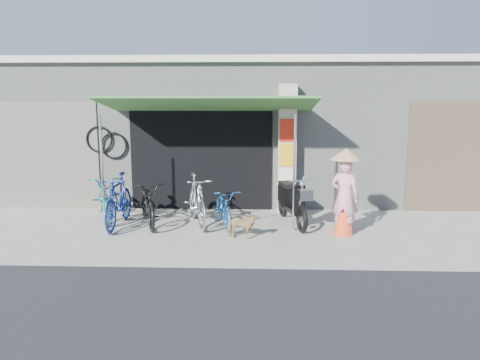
{
  "coord_description": "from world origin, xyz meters",
  "views": [
    {
      "loc": [
        0.17,
        -8.55,
        2.67
      ],
      "look_at": [
        -0.2,
        1.0,
        1.0
      ],
      "focal_mm": 35.0,
      "sensor_mm": 36.0,
      "label": 1
    }
  ],
  "objects_px": {
    "bike_teal": "(104,197)",
    "bike_blue": "(118,201)",
    "bike_black": "(148,202)",
    "bike_navy": "(224,207)",
    "moped": "(291,201)",
    "street_dog": "(241,226)",
    "nun": "(345,192)",
    "bike_silver": "(197,200)"
  },
  "relations": [
    {
      "from": "bike_navy",
      "to": "street_dog",
      "type": "xyz_separation_m",
      "value": [
        0.4,
        -0.94,
        -0.15
      ]
    },
    {
      "from": "bike_black",
      "to": "moped",
      "type": "distance_m",
      "value": 3.06
    },
    {
      "from": "bike_silver",
      "to": "street_dog",
      "type": "relative_size",
      "value": 2.96
    },
    {
      "from": "bike_navy",
      "to": "bike_blue",
      "type": "bearing_deg",
      "value": 169.62
    },
    {
      "from": "bike_black",
      "to": "bike_teal",
      "type": "bearing_deg",
      "value": 137.96
    },
    {
      "from": "bike_teal",
      "to": "nun",
      "type": "distance_m",
      "value": 5.24
    },
    {
      "from": "bike_blue",
      "to": "bike_silver",
      "type": "relative_size",
      "value": 1.03
    },
    {
      "from": "street_dog",
      "to": "moped",
      "type": "distance_m",
      "value": 1.57
    },
    {
      "from": "nun",
      "to": "bike_black",
      "type": "bearing_deg",
      "value": 17.93
    },
    {
      "from": "bike_silver",
      "to": "nun",
      "type": "xyz_separation_m",
      "value": [
        3.0,
        -0.63,
        0.31
      ]
    },
    {
      "from": "bike_navy",
      "to": "moped",
      "type": "height_order",
      "value": "moped"
    },
    {
      "from": "bike_teal",
      "to": "bike_black",
      "type": "height_order",
      "value": "bike_teal"
    },
    {
      "from": "street_dog",
      "to": "nun",
      "type": "bearing_deg",
      "value": -63.16
    },
    {
      "from": "bike_teal",
      "to": "bike_silver",
      "type": "xyz_separation_m",
      "value": [
        2.13,
        -0.4,
        0.04
      ]
    },
    {
      "from": "bike_black",
      "to": "bike_navy",
      "type": "distance_m",
      "value": 1.62
    },
    {
      "from": "bike_blue",
      "to": "bike_navy",
      "type": "xyz_separation_m",
      "value": [
        2.21,
        0.15,
        -0.15
      ]
    },
    {
      "from": "bike_teal",
      "to": "nun",
      "type": "relative_size",
      "value": 1.12
    },
    {
      "from": "bike_teal",
      "to": "bike_black",
      "type": "distance_m",
      "value": 1.17
    },
    {
      "from": "bike_black",
      "to": "moped",
      "type": "relative_size",
      "value": 0.98
    },
    {
      "from": "bike_black",
      "to": "bike_silver",
      "type": "relative_size",
      "value": 1.02
    },
    {
      "from": "bike_silver",
      "to": "moped",
      "type": "bearing_deg",
      "value": -13.11
    },
    {
      "from": "bike_black",
      "to": "nun",
      "type": "bearing_deg",
      "value": -28.69
    },
    {
      "from": "bike_teal",
      "to": "bike_blue",
      "type": "bearing_deg",
      "value": -72.46
    },
    {
      "from": "bike_black",
      "to": "bike_navy",
      "type": "bearing_deg",
      "value": -21.25
    },
    {
      "from": "bike_silver",
      "to": "bike_navy",
      "type": "height_order",
      "value": "bike_silver"
    },
    {
      "from": "bike_teal",
      "to": "street_dog",
      "type": "relative_size",
      "value": 3.15
    },
    {
      "from": "bike_teal",
      "to": "bike_navy",
      "type": "xyz_separation_m",
      "value": [
        2.71,
        -0.46,
        -0.1
      ]
    },
    {
      "from": "bike_silver",
      "to": "bike_navy",
      "type": "relative_size",
      "value": 1.17
    },
    {
      "from": "bike_silver",
      "to": "moped",
      "type": "relative_size",
      "value": 0.96
    },
    {
      "from": "bike_silver",
      "to": "street_dog",
      "type": "height_order",
      "value": "bike_silver"
    },
    {
      "from": "bike_teal",
      "to": "bike_blue",
      "type": "height_order",
      "value": "bike_blue"
    },
    {
      "from": "bike_silver",
      "to": "nun",
      "type": "distance_m",
      "value": 3.08
    },
    {
      "from": "moped",
      "to": "nun",
      "type": "bearing_deg",
      "value": -52.01
    },
    {
      "from": "bike_black",
      "to": "street_dog",
      "type": "height_order",
      "value": "bike_black"
    },
    {
      "from": "moped",
      "to": "nun",
      "type": "relative_size",
      "value": 1.09
    },
    {
      "from": "bike_blue",
      "to": "moped",
      "type": "height_order",
      "value": "bike_blue"
    },
    {
      "from": "bike_blue",
      "to": "bike_silver",
      "type": "xyz_separation_m",
      "value": [
        1.62,
        0.21,
        -0.02
      ]
    },
    {
      "from": "street_dog",
      "to": "bike_silver",
      "type": "bearing_deg",
      "value": 61.04
    },
    {
      "from": "bike_navy",
      "to": "moped",
      "type": "xyz_separation_m",
      "value": [
        1.44,
        0.22,
        0.08
      ]
    },
    {
      "from": "bike_silver",
      "to": "street_dog",
      "type": "xyz_separation_m",
      "value": [
        0.98,
        -1.0,
        -0.28
      ]
    },
    {
      "from": "bike_silver",
      "to": "bike_navy",
      "type": "bearing_deg",
      "value": -23.58
    },
    {
      "from": "bike_black",
      "to": "nun",
      "type": "height_order",
      "value": "nun"
    }
  ]
}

